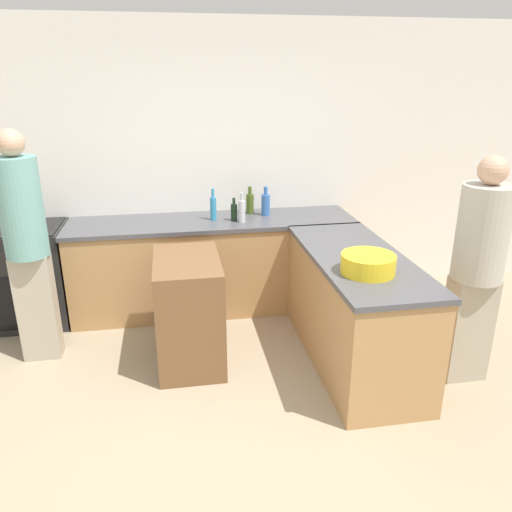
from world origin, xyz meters
name	(u,v)px	position (x,y,z in m)	size (l,w,h in m)	color
ground_plane	(245,440)	(0.00, 0.00, 0.00)	(14.00, 14.00, 0.00)	tan
wall_back	(208,166)	(0.00, 2.34, 1.35)	(8.00, 0.06, 2.70)	white
counter_back	(214,264)	(0.00, 1.98, 0.45)	(2.70, 0.69, 0.90)	tan
counter_peninsula	(354,309)	(1.00, 0.81, 0.45)	(0.69, 1.72, 0.90)	tan
range_oven	(31,275)	(-1.69, 1.99, 0.45)	(0.67, 0.65, 0.91)	black
island_table	(189,311)	(-0.28, 1.03, 0.43)	(0.51, 0.80, 0.87)	brown
mixing_bowl	(368,264)	(0.94, 0.47, 0.97)	(0.38, 0.38, 0.13)	yellow
wine_bottle_dark	(234,212)	(0.20, 1.92, 0.99)	(0.06, 0.06, 0.22)	black
olive_oil_bottle	(250,203)	(0.39, 2.15, 1.01)	(0.08, 0.08, 0.27)	#475B1E
dish_soap_bottle	(213,208)	(0.01, 1.98, 1.02)	(0.06, 0.06, 0.30)	#338CBF
water_bottle_blue	(266,204)	(0.53, 2.06, 1.01)	(0.08, 0.08, 0.28)	#386BB7
vinegar_bottle_clear	(242,210)	(0.26, 1.86, 1.01)	(0.06, 0.06, 0.28)	silver
person_by_range	(26,240)	(-1.48, 1.29, 1.01)	(0.32, 0.32, 1.84)	#ADA38E
person_at_peninsula	(477,265)	(1.75, 0.43, 0.92)	(0.36, 0.36, 1.69)	#ADA38E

